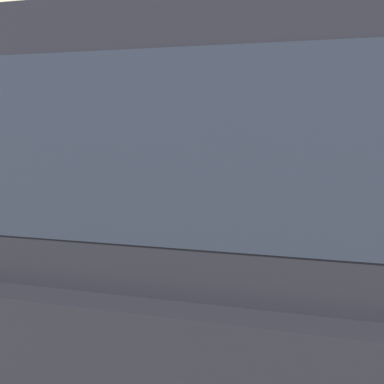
{
  "coord_description": "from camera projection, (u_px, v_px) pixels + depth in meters",
  "views": [
    {
      "loc": [
        -3.64,
        -1.91,
        1.6
      ],
      "look_at": [
        0.63,
        -0.53,
        1.05
      ],
      "focal_mm": 50.0,
      "sensor_mm": 36.0,
      "label": 1
    }
  ],
  "objects": [
    {
      "name": "ground_plane",
      "position": [
        103.0,
        330.0,
        4.22
      ],
      "size": [
        80.0,
        80.0,
        0.0
      ],
      "primitive_type": "plane",
      "color": "#514F4C"
    },
    {
      "name": "sidewalk",
      "position": [
        170.0,
        271.0,
        5.64
      ],
      "size": [
        3.03,
        60.0,
        0.16
      ],
      "color": "#B2ADA3",
      "rests_on": "ground_plane"
    },
    {
      "name": "fire_hydrant",
      "position": [
        140.0,
        256.0,
        4.46
      ],
      "size": [
        0.34,
        0.45,
        0.71
      ],
      "color": "red",
      "rests_on": "sidewalk"
    },
    {
      "name": "person",
      "position": [
        242.0,
        213.0,
        4.68
      ],
      "size": [
        0.28,
        0.18,
        1.14
      ],
      "rotation": [
        0.0,
        0.0,
        2.89
      ],
      "color": "#998466",
      "rests_on": "sidewalk"
    },
    {
      "name": "parked_truck_charcoal_near",
      "position": [
        181.0,
        236.0,
        2.4
      ],
      "size": [
        2.07,
        4.42,
        1.95
      ],
      "color": "black",
      "rests_on": "ground_plane"
    }
  ]
}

